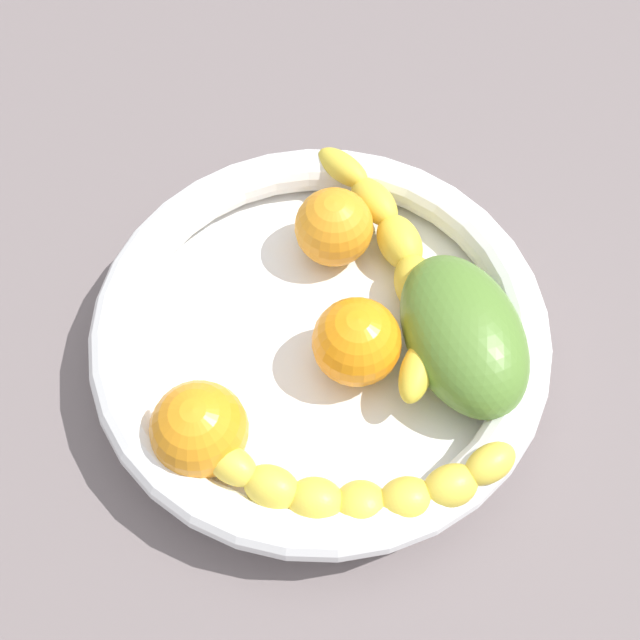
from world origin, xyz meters
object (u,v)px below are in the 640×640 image
banana_draped_right (397,262)px  orange_front (199,430)px  orange_mid_left (357,342)px  banana_draped_left (361,493)px  fruit_bowl (320,336)px  orange_mid_right (329,227)px  mango_green (463,334)px

banana_draped_right → orange_front: (-11.68, -15.27, 0.80)cm
orange_front → orange_mid_left: orange_front is taller
banana_draped_left → orange_front: size_ratio=3.19×
fruit_bowl → orange_mid_right: 8.50cm
fruit_bowl → banana_draped_right: 8.02cm
banana_draped_right → orange_mid_right: size_ratio=3.68×
banana_draped_left → banana_draped_right: 17.88cm
banana_draped_right → orange_mid_right: orange_mid_right is taller
banana_draped_left → orange_mid_left: 10.49cm
orange_front → orange_mid_left: (9.42, 7.79, -0.10)cm
banana_draped_left → orange_front: bearing=166.6°
fruit_bowl → banana_draped_right: banana_draped_right is taller
orange_mid_right → banana_draped_right: bearing=-21.7°
banana_draped_right → mango_green: mango_green is taller
mango_green → orange_front: bearing=-150.9°
fruit_bowl → orange_mid_left: orange_mid_left is taller
orange_front → orange_mid_right: 18.52cm
orange_mid_left → orange_mid_right: size_ratio=1.05×
orange_mid_left → orange_mid_right: 10.13cm
banana_draped_left → banana_draped_right: (0.85, 17.86, -0.06)cm
mango_green → fruit_bowl: bearing=-180.0°
banana_draped_right → orange_front: orange_front is taller
orange_mid_left → mango_green: mango_green is taller
banana_draped_right → orange_mid_right: (-5.39, 2.15, 0.56)cm
orange_mid_right → mango_green: size_ratio=0.46×
banana_draped_left → orange_mid_right: orange_mid_right is taller
orange_front → orange_mid_left: size_ratio=1.03×
orange_front → orange_mid_left: 12.22cm
orange_mid_right → fruit_bowl: bearing=-87.2°
banana_draped_left → mango_green: size_ratio=1.60×
orange_mid_left → orange_front: bearing=-140.4°
orange_front → fruit_bowl: bearing=54.2°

